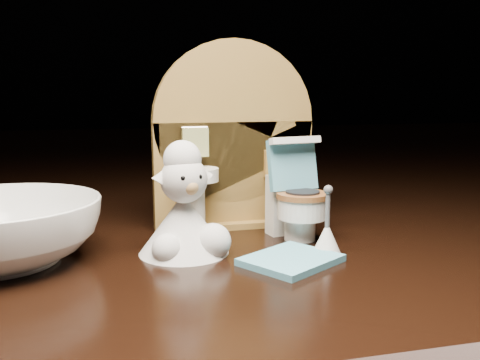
# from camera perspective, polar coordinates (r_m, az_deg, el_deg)

# --- Properties ---
(backdrop_panel) EXTENTS (0.13, 0.05, 0.15)m
(backdrop_panel) POSITION_cam_1_polar(r_m,az_deg,el_deg) (0.43, -0.81, 3.63)
(backdrop_panel) COLOR olive
(backdrop_panel) RESTS_ON ground
(toy_toilet) EXTENTS (0.04, 0.05, 0.08)m
(toy_toilet) POSITION_cam_1_polar(r_m,az_deg,el_deg) (0.41, 5.96, -2.25)
(toy_toilet) COLOR white
(toy_toilet) RESTS_ON ground
(bath_mat) EXTENTS (0.07, 0.07, 0.00)m
(bath_mat) POSITION_cam_1_polar(r_m,az_deg,el_deg) (0.35, 5.45, -8.49)
(bath_mat) COLOR #55A2BB
(bath_mat) RESTS_ON ground
(toilet_brush) EXTENTS (0.02, 0.02, 0.05)m
(toilet_brush) POSITION_cam_1_polar(r_m,az_deg,el_deg) (0.37, 9.26, -5.90)
(toilet_brush) COLOR white
(toilet_brush) RESTS_ON ground
(plush_lamb) EXTENTS (0.06, 0.06, 0.08)m
(plush_lamb) POSITION_cam_1_polar(r_m,az_deg,el_deg) (0.37, -5.91, -3.66)
(plush_lamb) COLOR silver
(plush_lamb) RESTS_ON ground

